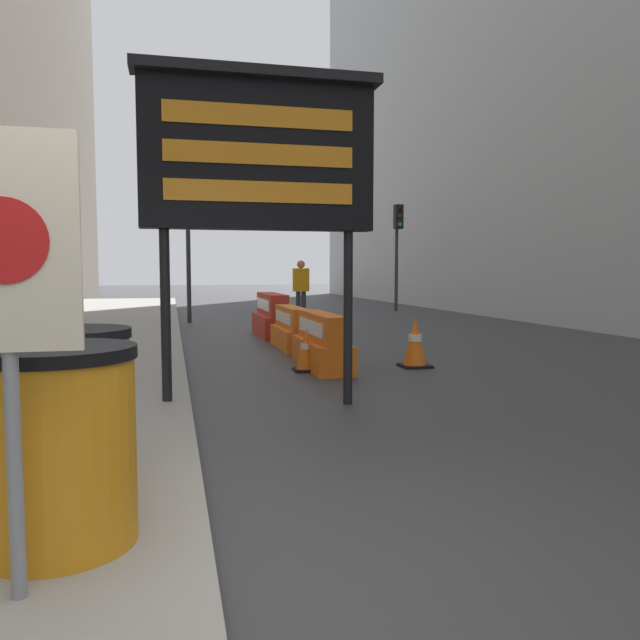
% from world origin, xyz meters
% --- Properties ---
extents(ground_plane, '(120.00, 120.00, 0.00)m').
position_xyz_m(ground_plane, '(0.00, 0.00, 0.00)').
color(ground_plane, '#38383A').
extents(barrel_drum_foreground, '(0.75, 0.75, 0.96)m').
position_xyz_m(barrel_drum_foreground, '(-0.71, 0.45, 0.61)').
color(barrel_drum_foreground, orange).
rests_on(barrel_drum_foreground, sidewalk_left).
extents(barrel_drum_middle, '(0.75, 0.75, 0.96)m').
position_xyz_m(barrel_drum_middle, '(-0.80, 1.39, 0.61)').
color(barrel_drum_middle, orange).
rests_on(barrel_drum_middle, sidewalk_left).
extents(warning_sign, '(0.55, 0.08, 1.86)m').
position_xyz_m(warning_sign, '(-0.79, -0.06, 1.41)').
color(warning_sign, gray).
rests_on(warning_sign, sidewalk_left).
extents(message_board, '(2.49, 0.36, 3.44)m').
position_xyz_m(message_board, '(0.72, 3.72, 2.60)').
color(message_board, black).
rests_on(message_board, ground_plane).
extents(jersey_barrier_orange_far, '(0.54, 1.88, 0.81)m').
position_xyz_m(jersey_barrier_orange_far, '(1.99, 6.23, 0.36)').
color(jersey_barrier_orange_far, orange).
rests_on(jersey_barrier_orange_far, ground_plane).
extents(jersey_barrier_orange_near, '(0.52, 1.82, 0.77)m').
position_xyz_m(jersey_barrier_orange_near, '(1.99, 8.58, 0.34)').
color(jersey_barrier_orange_near, orange).
rests_on(jersey_barrier_orange_near, ground_plane).
extents(jersey_barrier_red_striped, '(0.63, 2.15, 0.93)m').
position_xyz_m(jersey_barrier_red_striped, '(1.99, 10.91, 0.41)').
color(jersey_barrier_red_striped, red).
rests_on(jersey_barrier_red_striped, ground_plane).
extents(traffic_cone_near, '(0.35, 0.35, 0.62)m').
position_xyz_m(traffic_cone_near, '(1.69, 5.97, 0.30)').
color(traffic_cone_near, black).
rests_on(traffic_cone_near, ground_plane).
extents(traffic_cone_mid, '(0.43, 0.43, 0.77)m').
position_xyz_m(traffic_cone_mid, '(3.35, 5.96, 0.38)').
color(traffic_cone_mid, black).
rests_on(traffic_cone_mid, ground_plane).
extents(traffic_light_near_curb, '(0.28, 0.44, 3.95)m').
position_xyz_m(traffic_light_near_curb, '(0.31, 14.86, 2.87)').
color(traffic_light_near_curb, '#2D2D30').
rests_on(traffic_light_near_curb, ground_plane).
extents(traffic_light_far_side, '(0.28, 0.45, 3.74)m').
position_xyz_m(traffic_light_far_side, '(7.63, 18.19, 2.72)').
color(traffic_light_far_side, '#2D2D30').
rests_on(traffic_light_far_side, ground_plane).
extents(pedestrian_worker, '(0.47, 0.30, 1.73)m').
position_xyz_m(pedestrian_worker, '(3.48, 14.99, 1.02)').
color(pedestrian_worker, '#333338').
rests_on(pedestrian_worker, ground_plane).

